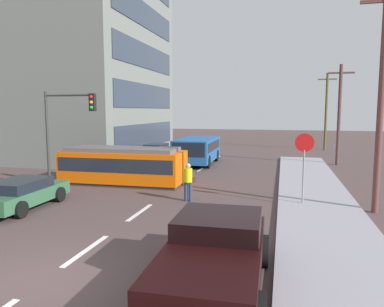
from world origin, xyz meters
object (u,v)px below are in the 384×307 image
at_px(parked_sedan_far, 117,161).
at_px(utility_pole_mid, 339,113).
at_px(stop_sign, 304,154).
at_px(city_bus, 197,149).
at_px(traffic_light_mast, 66,121).
at_px(pedestrian_crossing, 188,180).
at_px(utility_pole_far, 326,110).
at_px(streetcar_tram, 123,165).
at_px(utility_pole_near, 381,97).
at_px(parked_sedan_mid, 22,193).
at_px(pickup_truck_parked, 215,254).
at_px(parked_sedan_furthest, 156,150).

distance_m(parked_sedan_far, utility_pole_mid, 16.01).
bearing_deg(stop_sign, city_bus, 123.12).
bearing_deg(utility_pole_mid, traffic_light_mast, -139.62).
bearing_deg(pedestrian_crossing, stop_sign, 3.89).
xyz_separation_m(parked_sedan_far, utility_pole_far, (14.76, 16.80, 3.37)).
distance_m(city_bus, utility_pole_far, 16.62).
distance_m(streetcar_tram, utility_pole_far, 24.42).
bearing_deg(utility_pole_mid, pedestrian_crossing, -121.05).
bearing_deg(utility_pole_near, utility_pole_mid, 88.44).
height_order(parked_sedan_far, traffic_light_mast, traffic_light_mast).
distance_m(parked_sedan_mid, parked_sedan_far, 9.71).
distance_m(pickup_truck_parked, utility_pole_far, 31.91).
relative_size(traffic_light_mast, utility_pole_mid, 0.68).
xyz_separation_m(traffic_light_mast, utility_pole_far, (14.50, 22.90, 0.57)).
xyz_separation_m(pickup_truck_parked, utility_pole_near, (4.91, 7.50, 3.64)).
xyz_separation_m(streetcar_tram, traffic_light_mast, (-2.01, -2.13, 2.41)).
bearing_deg(parked_sedan_furthest, traffic_light_mast, -90.21).
relative_size(parked_sedan_furthest, utility_pole_far, 0.57).
bearing_deg(traffic_light_mast, utility_pole_mid, 40.38).
height_order(pedestrian_crossing, parked_sedan_mid, pedestrian_crossing).
bearing_deg(parked_sedan_furthest, city_bus, -32.46).
bearing_deg(parked_sedan_mid, utility_pole_near, 11.30).
height_order(streetcar_tram, pickup_truck_parked, streetcar_tram).
relative_size(stop_sign, utility_pole_far, 0.38).
distance_m(parked_sedan_furthest, utility_pole_near, 19.84).
xyz_separation_m(pedestrian_crossing, traffic_light_mast, (-6.42, 0.87, 2.48)).
relative_size(streetcar_tram, parked_sedan_mid, 1.56).
xyz_separation_m(pickup_truck_parked, parked_sedan_furthest, (-8.93, 21.19, -0.17)).
height_order(city_bus, parked_sedan_far, city_bus).
xyz_separation_m(pedestrian_crossing, parked_sedan_far, (-6.68, 6.96, -0.32)).
height_order(pickup_truck_parked, parked_sedan_far, pickup_truck_parked).
distance_m(pickup_truck_parked, utility_pole_near, 9.67).
height_order(streetcar_tram, stop_sign, stop_sign).
bearing_deg(traffic_light_mast, parked_sedan_furthest, 89.79).
xyz_separation_m(parked_sedan_mid, stop_sign, (11.02, 3.06, 1.57)).
bearing_deg(parked_sedan_mid, parked_sedan_furthest, 90.51).
height_order(pedestrian_crossing, pickup_truck_parked, pedestrian_crossing).
height_order(pedestrian_crossing, utility_pole_near, utility_pole_near).
xyz_separation_m(parked_sedan_mid, traffic_light_mast, (-0.20, 3.60, 2.80)).
distance_m(streetcar_tram, parked_sedan_mid, 6.03).
bearing_deg(parked_sedan_mid, pickup_truck_parked, -28.48).
height_order(streetcar_tram, traffic_light_mast, traffic_light_mast).
distance_m(pedestrian_crossing, utility_pole_near, 8.24).
bearing_deg(streetcar_tram, city_bus, 74.46).
height_order(streetcar_tram, utility_pole_far, utility_pole_far).
relative_size(streetcar_tram, pedestrian_crossing, 3.95).
height_order(parked_sedan_mid, stop_sign, stop_sign).
bearing_deg(parked_sedan_furthest, utility_pole_far, 34.88).
relative_size(parked_sedan_mid, utility_pole_near, 0.50).
distance_m(streetcar_tram, city_bus, 8.33).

